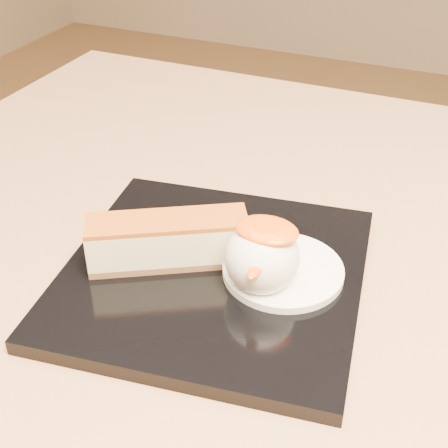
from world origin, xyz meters
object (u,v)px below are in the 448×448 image
at_px(table, 241,414).
at_px(dessert_plate, 214,275).
at_px(ice_cream_scoop, 262,257).
at_px(cheesecake, 168,240).

bearing_deg(table, dessert_plate, -160.03).
height_order(dessert_plate, ice_cream_scoop, ice_cream_scoop).
height_order(table, ice_cream_scoop, ice_cream_scoop).
height_order(dessert_plate, cheesecake, cheesecake).
relative_size(table, dessert_plate, 3.64).
bearing_deg(ice_cream_scoop, dessert_plate, 172.87).
height_order(table, cheesecake, cheesecake).
bearing_deg(cheesecake, ice_cream_scoop, -30.27).
bearing_deg(dessert_plate, ice_cream_scoop, -7.13).
bearing_deg(ice_cream_scoop, table, 144.85).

